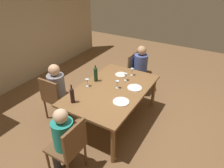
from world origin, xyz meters
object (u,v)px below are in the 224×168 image
at_px(chair_right_end, 135,67).
at_px(dinner_plate_host, 121,102).
at_px(dining_table, 112,92).
at_px(dinner_plate_guest_left, 135,88).
at_px(person_man_guest, 142,66).
at_px(person_man_bearded, 58,88).
at_px(wine_glass_near_left, 132,70).
at_px(wine_bottle_tall_green, 96,74).
at_px(chair_left_end, 70,145).
at_px(wine_glass_far, 117,83).
at_px(person_woman_host, 62,137).
at_px(chair_far_left, 55,96).
at_px(wine_glass_centre, 87,81).
at_px(dinner_plate_guest_right, 121,75).
at_px(wine_glass_near_right, 126,75).
at_px(wine_bottle_dark_red, 72,95).

relative_size(chair_right_end, dinner_plate_host, 3.40).
relative_size(dining_table, dinner_plate_guest_left, 6.95).
distance_m(person_man_guest, dinner_plate_host, 1.62).
height_order(person_man_bearded, wine_glass_near_left, person_man_bearded).
bearing_deg(wine_bottle_tall_green, chair_left_end, -160.20).
xyz_separation_m(person_man_bearded, wine_glass_far, (0.46, -1.03, 0.17)).
distance_m(dining_table, wine_glass_far, 0.20).
xyz_separation_m(person_woman_host, wine_bottle_tall_green, (1.39, 0.39, 0.24)).
bearing_deg(dinner_plate_host, person_man_guest, 11.15).
distance_m(chair_far_left, wine_bottle_tall_green, 0.88).
xyz_separation_m(person_man_guest, wine_bottle_tall_green, (-1.20, 0.44, 0.23)).
relative_size(person_man_bearded, dinner_plate_host, 4.25).
height_order(wine_glass_far, dinner_plate_guest_left, wine_glass_far).
distance_m(person_man_bearded, wine_glass_near_left, 1.49).
distance_m(person_man_bearded, dinner_plate_guest_left, 1.45).
xyz_separation_m(wine_glass_centre, dinner_plate_host, (-0.13, -0.78, -0.10)).
bearing_deg(wine_glass_far, chair_far_left, 119.11).
bearing_deg(wine_glass_centre, dinner_plate_guest_right, -24.38).
height_order(chair_right_end, dinner_plate_host, chair_right_end).
distance_m(wine_glass_near_right, wine_glass_far, 0.33).
distance_m(chair_far_left, wine_glass_far, 1.22).
distance_m(person_man_bearded, person_man_guest, 1.95).
xyz_separation_m(person_woman_host, wine_glass_far, (1.37, -0.09, 0.19)).
distance_m(chair_far_left, wine_glass_near_left, 1.59).
relative_size(wine_glass_near_right, wine_glass_far, 1.00).
bearing_deg(person_woman_host, chair_right_end, 2.16).
bearing_deg(chair_far_left, person_woman_host, -40.42).
relative_size(dining_table, person_man_guest, 1.61).
bearing_deg(dinner_plate_guest_right, wine_bottle_tall_green, 147.30).
bearing_deg(dinner_plate_host, wine_glass_near_left, 15.23).
relative_size(dinner_plate_guest_left, dinner_plate_guest_right, 1.14).
bearing_deg(dinner_plate_guest_right, dining_table, -168.34).
xyz_separation_m(person_man_bearded, dinner_plate_host, (0.10, -1.30, 0.08)).
height_order(person_man_bearded, dinner_plate_guest_right, person_man_bearded).
relative_size(person_woman_host, dinner_plate_guest_right, 4.77).
bearing_deg(chair_far_left, wine_glass_far, 29.11).
height_order(chair_left_end, dinner_plate_guest_right, chair_left_end).
bearing_deg(wine_glass_centre, wine_glass_far, -66.06).
distance_m(wine_glass_near_left, dinner_plate_guest_right, 0.24).
xyz_separation_m(wine_glass_near_right, dinner_plate_guest_left, (-0.18, -0.28, -0.10)).
bearing_deg(person_man_bearded, wine_glass_near_right, 37.63).
bearing_deg(wine_bottle_dark_red, dinner_plate_host, -59.26).
relative_size(wine_glass_near_right, dinner_plate_host, 0.55).
distance_m(chair_far_left, dinner_plate_guest_right, 1.37).
xyz_separation_m(person_woman_host, dinner_plate_guest_left, (1.53, -0.37, 0.10)).
xyz_separation_m(chair_left_end, dinner_plate_host, (1.01, -0.25, 0.21)).
distance_m(wine_glass_near_left, wine_glass_near_right, 0.26).
bearing_deg(wine_glass_near_right, person_woman_host, 176.93).
bearing_deg(dinner_plate_host, wine_glass_centre, 80.28).
relative_size(wine_bottle_tall_green, wine_glass_far, 2.22).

